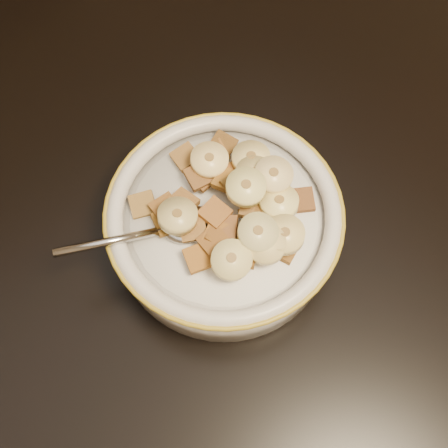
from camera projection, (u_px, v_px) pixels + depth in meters
floor at (211, 421)px, 1.19m from camera, size 4.00×4.50×0.10m
table at (193, 323)px, 0.48m from camera, size 1.42×0.94×0.04m
chair at (23, 103)px, 0.86m from camera, size 0.53×0.53×1.02m
cereal_bowl at (224, 228)px, 0.48m from camera, size 0.19×0.19×0.04m
milk at (224, 216)px, 0.46m from camera, size 0.15×0.15×0.00m
spoon at (189, 224)px, 0.45m from camera, size 0.05×0.05×0.01m
cereal_square_0 at (224, 228)px, 0.43m from camera, size 0.03×0.03×0.01m
cereal_square_1 at (301, 200)px, 0.46m from camera, size 0.03×0.03×0.01m
cereal_square_2 at (268, 204)px, 0.45m from camera, size 0.03×0.03×0.01m
cereal_square_3 at (218, 234)px, 0.43m from camera, size 0.03×0.03×0.01m
cereal_square_4 at (245, 191)px, 0.45m from camera, size 0.03×0.03×0.01m
cereal_square_5 at (215, 213)px, 0.43m from camera, size 0.02×0.02×0.01m
cereal_square_6 at (284, 248)px, 0.44m from camera, size 0.03×0.03×0.01m
cereal_square_7 at (214, 241)px, 0.43m from camera, size 0.02×0.02×0.01m
cereal_square_8 at (239, 172)px, 0.46m from camera, size 0.02×0.02×0.01m
cereal_square_9 at (215, 153)px, 0.47m from camera, size 0.02×0.02×0.01m
cereal_square_10 at (261, 219)px, 0.44m from camera, size 0.03×0.03×0.01m
cereal_square_11 at (199, 258)px, 0.43m from camera, size 0.02×0.03×0.01m
cereal_square_12 at (252, 166)px, 0.47m from camera, size 0.03×0.03×0.01m
cereal_square_13 at (223, 144)px, 0.48m from camera, size 0.03×0.03×0.01m
cereal_square_14 at (243, 255)px, 0.43m from camera, size 0.03×0.03×0.01m
cereal_square_15 at (255, 214)px, 0.44m from camera, size 0.02×0.02×0.01m
cereal_square_16 at (167, 222)px, 0.44m from camera, size 0.02×0.02×0.01m
cereal_square_17 at (253, 208)px, 0.44m from camera, size 0.03×0.03×0.01m
cereal_square_18 at (228, 181)px, 0.45m from camera, size 0.03×0.03×0.01m
cereal_square_19 at (185, 157)px, 0.47m from camera, size 0.02×0.02×0.01m
cereal_square_20 at (143, 205)px, 0.46m from camera, size 0.03×0.03×0.01m
cereal_square_21 at (268, 208)px, 0.44m from camera, size 0.02×0.02×0.01m
cereal_square_22 at (204, 176)px, 0.46m from camera, size 0.02×0.02×0.01m
cereal_square_23 at (265, 206)px, 0.45m from camera, size 0.03×0.03×0.01m
cereal_square_24 at (222, 237)px, 0.43m from camera, size 0.03×0.03×0.01m
cereal_square_25 at (193, 228)px, 0.43m from camera, size 0.03×0.03×0.01m
cereal_square_26 at (236, 185)px, 0.45m from camera, size 0.02×0.02×0.01m
cereal_square_27 at (183, 202)px, 0.44m from camera, size 0.03×0.02×0.01m
cereal_square_28 at (165, 208)px, 0.45m from camera, size 0.02×0.02×0.01m
cereal_square_29 at (199, 176)px, 0.45m from camera, size 0.02×0.02×0.01m
cereal_square_30 at (235, 252)px, 0.43m from camera, size 0.02×0.02×0.01m
banana_slice_0 at (209, 160)px, 0.45m from camera, size 0.04×0.04×0.01m
banana_slice_1 at (231, 260)px, 0.42m from camera, size 0.04×0.04×0.02m
banana_slice_2 at (273, 175)px, 0.44m from camera, size 0.04×0.04×0.01m
banana_slice_3 at (255, 175)px, 0.45m from camera, size 0.04×0.04×0.01m
banana_slice_4 at (258, 233)px, 0.42m from camera, size 0.04×0.04×0.01m
banana_slice_5 at (284, 235)px, 0.42m from camera, size 0.04×0.04×0.01m
banana_slice_6 at (178, 216)px, 0.43m from camera, size 0.04×0.04×0.02m
banana_slice_7 at (251, 158)px, 0.45m from camera, size 0.03×0.03×0.01m
banana_slice_8 at (246, 187)px, 0.43m from camera, size 0.04×0.04×0.01m
banana_slice_9 at (279, 202)px, 0.44m from camera, size 0.04×0.04×0.02m
banana_slice_10 at (266, 244)px, 0.42m from camera, size 0.04×0.04×0.01m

